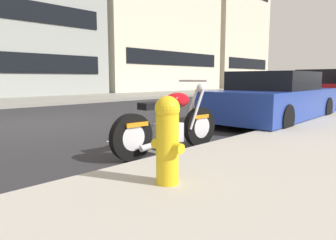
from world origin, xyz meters
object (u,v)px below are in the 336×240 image
parked_motorcycle (170,125)px  fire_hydrant (167,138)px  parked_car_far_down_curb (275,99)px  parked_car_at_intersection (328,90)px

parked_motorcycle → fire_hydrant: size_ratio=2.43×
parked_motorcycle → parked_car_far_down_curb: parked_car_far_down_curb is taller
parked_car_far_down_curb → fire_hydrant: (-5.66, -1.56, -0.03)m
parked_car_far_down_curb → parked_car_at_intersection: (5.35, 0.31, 0.07)m
parked_car_at_intersection → fire_hydrant: (-11.01, -1.87, -0.10)m
parked_car_far_down_curb → fire_hydrant: parked_car_far_down_curb is taller
parked_motorcycle → parked_car_at_intersection: size_ratio=0.51×
parked_car_at_intersection → parked_motorcycle: bearing=-175.0°
parked_motorcycle → fire_hydrant: 1.83m
parked_car_far_down_curb → fire_hydrant: 5.87m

